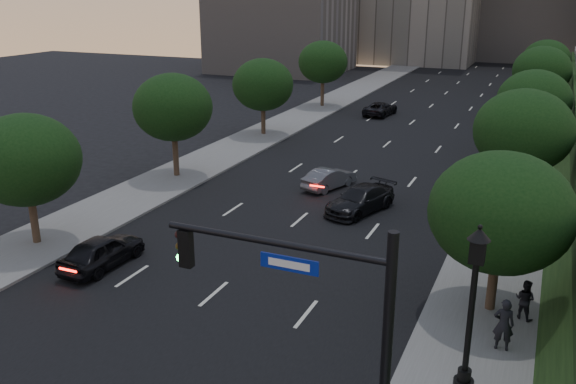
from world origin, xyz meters
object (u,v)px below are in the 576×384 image
at_px(street_lamp, 470,322).
at_px(pedestrian_c, 499,224).
at_px(sedan_mid_left, 329,178).
at_px(sedan_far_right, 493,121).
at_px(pedestrian_b, 525,299).
at_px(sedan_near_left, 102,251).
at_px(traffic_signal_mast, 338,361).
at_px(sedan_near_right, 360,200).
at_px(sedan_far_left, 380,109).
at_px(pedestrian_a, 504,324).

xyz_separation_m(street_lamp, pedestrian_c, (-0.19, 12.41, -1.54)).
height_order(sedan_mid_left, pedestrian_c, pedestrian_c).
xyz_separation_m(sedan_mid_left, sedan_far_right, (7.41, 21.42, 0.04)).
bearing_deg(pedestrian_b, sedan_near_left, 31.01).
distance_m(sedan_mid_left, sedan_far_right, 22.67).
height_order(traffic_signal_mast, pedestrian_b, traffic_signal_mast).
height_order(sedan_near_right, pedestrian_b, pedestrian_b).
height_order(traffic_signal_mast, sedan_far_left, traffic_signal_mast).
relative_size(traffic_signal_mast, street_lamp, 1.25).
distance_m(traffic_signal_mast, street_lamp, 5.42).
relative_size(sedan_near_left, pedestrian_c, 2.26).
relative_size(sedan_far_right, pedestrian_b, 2.60).
relative_size(pedestrian_b, pedestrian_c, 0.81).
bearing_deg(pedestrian_c, sedan_far_left, -62.51).
height_order(sedan_near_left, sedan_near_right, sedan_near_left).
relative_size(sedan_near_right, pedestrian_c, 2.54).
height_order(sedan_far_left, sedan_far_right, sedan_far_right).
relative_size(sedan_far_right, pedestrian_a, 2.14).
distance_m(street_lamp, pedestrian_b, 5.91).
distance_m(sedan_far_right, pedestrian_c, 26.72).
height_order(sedan_far_left, pedestrian_c, pedestrian_c).
distance_m(traffic_signal_mast, pedestrian_c, 17.51).
relative_size(sedan_far_left, pedestrian_a, 2.52).
bearing_deg(pedestrian_b, sedan_mid_left, -22.22).
xyz_separation_m(traffic_signal_mast, sedan_near_left, (-13.57, 7.87, -2.94)).
bearing_deg(pedestrian_b, sedan_near_right, -21.46).
xyz_separation_m(sedan_near_right, pedestrian_b, (8.95, -8.83, 0.22)).
xyz_separation_m(street_lamp, sedan_far_left, (-13.72, 40.89, -1.98)).
distance_m(sedan_near_left, sedan_mid_left, 15.41).
bearing_deg(pedestrian_a, sedan_far_right, -90.04).
bearing_deg(street_lamp, traffic_signal_mast, -116.15).
bearing_deg(sedan_far_right, pedestrian_b, -75.71).
bearing_deg(sedan_near_left, sedan_near_right, -124.77).
bearing_deg(sedan_far_left, pedestrian_a, 117.12).
xyz_separation_m(street_lamp, sedan_mid_left, (-10.54, 17.54, -2.00)).
bearing_deg(pedestrian_b, pedestrian_a, 100.48).
xyz_separation_m(sedan_mid_left, pedestrian_c, (10.35, -5.13, 0.46)).
relative_size(sedan_mid_left, sedan_near_right, 0.80).
bearing_deg(traffic_signal_mast, pedestrian_b, 70.13).
bearing_deg(pedestrian_a, sedan_near_left, -6.46).
bearing_deg(sedan_near_right, pedestrian_c, 4.27).
bearing_deg(pedestrian_b, sedan_far_right, -59.22).
relative_size(sedan_near_left, sedan_far_right, 1.08).
bearing_deg(sedan_mid_left, pedestrian_a, 147.72).
relative_size(traffic_signal_mast, sedan_far_right, 1.76).
distance_m(sedan_far_right, pedestrian_b, 33.78).
xyz_separation_m(sedan_near_left, pedestrian_b, (17.28, 2.39, 0.19)).
bearing_deg(traffic_signal_mast, pedestrian_c, 82.85).
relative_size(sedan_near_left, pedestrian_b, 2.80).
height_order(sedan_near_left, sedan_mid_left, sedan_near_left).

